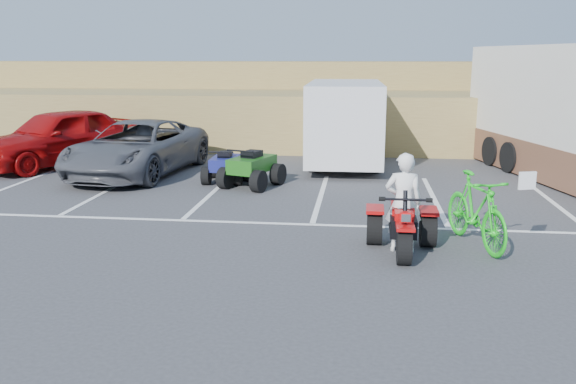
# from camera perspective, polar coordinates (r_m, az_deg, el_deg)

# --- Properties ---
(ground) EXTENTS (100.00, 100.00, 0.00)m
(ground) POSITION_cam_1_polar(r_m,az_deg,el_deg) (10.01, 1.15, -6.76)
(ground) COLOR #38383B
(ground) RESTS_ON ground
(parking_stripes) EXTENTS (28.00, 5.16, 0.01)m
(parking_stripes) POSITION_cam_1_polar(r_m,az_deg,el_deg) (13.87, 6.40, -1.31)
(parking_stripes) COLOR white
(parking_stripes) RESTS_ON ground
(grass_embankment) EXTENTS (40.00, 8.50, 3.10)m
(grass_embankment) POSITION_cam_1_polar(r_m,az_deg,el_deg) (24.97, 4.76, 8.19)
(grass_embankment) COLOR olive
(grass_embankment) RESTS_ON ground
(red_trike_atv) EXTENTS (1.28, 1.69, 1.09)m
(red_trike_atv) POSITION_cam_1_polar(r_m,az_deg,el_deg) (10.73, 10.59, -5.64)
(red_trike_atv) COLOR #AC090A
(red_trike_atv) RESTS_ON ground
(rider) EXTENTS (0.64, 0.42, 1.73)m
(rider) POSITION_cam_1_polar(r_m,az_deg,el_deg) (10.64, 10.74, -0.96)
(rider) COLOR white
(rider) RESTS_ON ground
(green_dirt_bike) EXTENTS (1.23, 2.26, 1.31)m
(green_dirt_bike) POSITION_cam_1_polar(r_m,az_deg,el_deg) (11.28, 17.18, -1.64)
(green_dirt_bike) COLOR #14BF19
(green_dirt_bike) RESTS_ON ground
(grey_pickup) EXTENTS (3.14, 5.75, 1.53)m
(grey_pickup) POSITION_cam_1_polar(r_m,az_deg,el_deg) (17.95, -13.92, 4.04)
(grey_pickup) COLOR #48494F
(grey_pickup) RESTS_ON ground
(red_car) EXTENTS (4.40, 5.56, 1.77)m
(red_car) POSITION_cam_1_polar(r_m,az_deg,el_deg) (20.12, -20.62, 4.84)
(red_car) COLOR #930808
(red_car) RESTS_ON ground
(cargo_trailer) EXTENTS (2.29, 5.49, 2.54)m
(cargo_trailer) POSITION_cam_1_polar(r_m,az_deg,el_deg) (19.04, 5.33, 6.68)
(cargo_trailer) COLOR silver
(cargo_trailer) RESTS_ON ground
(quad_atv_blue) EXTENTS (1.08, 1.42, 0.91)m
(quad_atv_blue) POSITION_cam_1_polar(r_m,az_deg,el_deg) (16.59, -5.86, 0.98)
(quad_atv_blue) COLOR navy
(quad_atv_blue) RESTS_ON ground
(quad_atv_green) EXTENTS (1.66, 1.91, 1.05)m
(quad_atv_green) POSITION_cam_1_polar(r_m,az_deg,el_deg) (15.90, -3.36, 0.52)
(quad_atv_green) COLOR #195313
(quad_atv_green) RESTS_ON ground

